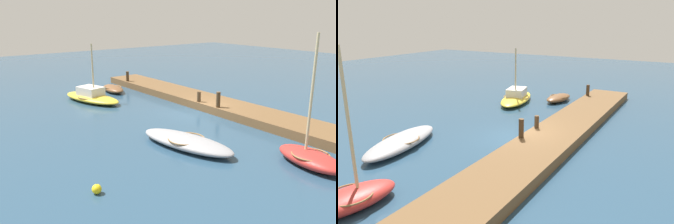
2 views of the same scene
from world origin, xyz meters
TOP-DOWN VIEW (x-y plane):
  - ground_plane at (0.00, 0.00)m, footprint 84.00×84.00m
  - dock_platform at (0.00, -1.91)m, footprint 26.61×2.91m
  - motorboat_grey at (-4.42, 4.79)m, footprint 5.78×2.92m
  - sailboat_yellow at (7.45, 4.35)m, footprint 5.92×3.33m
  - rowboat_brown at (9.42, 1.41)m, footprint 3.22×1.73m
  - rowboat_red at (-9.46, 1.82)m, footprint 3.66×2.18m
  - mooring_post_west at (-1.13, -0.70)m, footprint 0.28×0.28m
  - mooring_post_mid_west at (0.78, -0.70)m, footprint 0.26×0.26m
  - mooring_post_mid_east at (10.51, -0.70)m, footprint 0.27×0.27m
  - marker_buoy at (-6.05, 10.58)m, footprint 0.38×0.38m

SIDE VIEW (x-z plane):
  - ground_plane at x=0.00m, z-range 0.00..0.00m
  - marker_buoy at x=-6.05m, z-range 0.00..0.38m
  - dock_platform at x=0.00m, z-range 0.00..0.54m
  - rowboat_brown at x=9.42m, z-range 0.01..0.59m
  - motorboat_grey at x=-4.42m, z-range 0.01..0.63m
  - sailboat_yellow at x=7.45m, z-range -1.80..2.62m
  - rowboat_red at x=-9.46m, z-range -2.51..3.34m
  - mooring_post_mid_west at x=0.78m, z-range 0.54..1.27m
  - mooring_post_mid_east at x=10.51m, z-range 0.54..1.43m
  - mooring_post_west at x=-1.13m, z-range 0.54..1.58m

